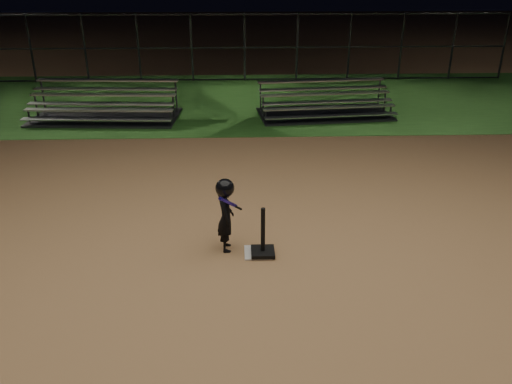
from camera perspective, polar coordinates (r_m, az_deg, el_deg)
The scene contains 8 objects.
ground at distance 8.71m, azimuth 0.24°, elevation -6.62°, with size 80.00×80.00×0.00m, color #A6774B.
grass_strip at distance 18.03m, azimuth -1.05°, elevation 9.94°, with size 60.00×8.00×0.01m, color #23521A.
home_plate at distance 8.70m, azimuth 0.24°, elevation -6.55°, with size 0.45×0.45×0.02m, color beige.
batting_tee at distance 8.58m, azimuth 0.75°, elevation -5.76°, with size 0.38×0.38×0.82m.
child_batter at distance 8.52m, azimuth -3.31°, elevation -2.27°, with size 0.43×0.59×1.26m.
bleacher_left at distance 16.42m, azimuth -16.00°, elevation 8.32°, with size 4.36×2.31×1.04m.
bleacher_right at distance 16.27m, azimuth 7.44°, elevation 8.86°, with size 4.09×2.29×0.96m.
backstop_fence at distance 20.72m, azimuth -1.24°, elevation 15.33°, with size 20.08×0.08×2.50m.
Camera 1 is at (-0.31, -7.46, 4.47)m, focal length 37.03 mm.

